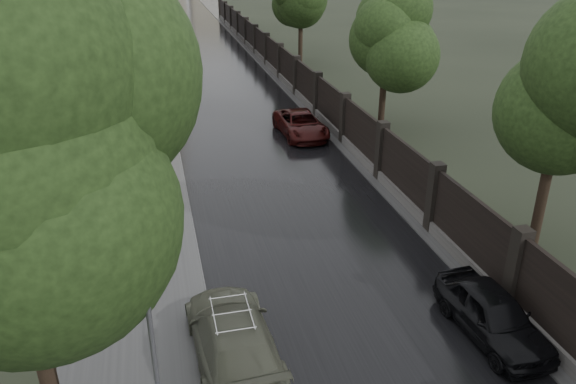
{
  "coord_description": "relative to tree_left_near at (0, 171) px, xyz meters",
  "views": [
    {
      "loc": [
        -4.94,
        -6.66,
        10.05
      ],
      "look_at": [
        -0.54,
        11.43,
        1.5
      ],
      "focal_mm": 35.0,
      "sensor_mm": 36.0,
      "label": 1
    }
  ],
  "objects": [
    {
      "name": "fence_right",
      "position": [
        12.2,
        29.01,
        -5.41
      ],
      "size": [
        0.45,
        75.72,
        2.7
      ],
      "color": "#383533",
      "rests_on": "ground"
    },
    {
      "name": "tree_left_near",
      "position": [
        0.0,
        0.0,
        0.0
      ],
      "size": [
        5.44,
        5.44,
        9.16
      ],
      "color": "black",
      "rests_on": "ground"
    },
    {
      "name": "tree_left_far",
      "position": [
        -0.4,
        27.0,
        -1.18
      ],
      "size": [
        4.25,
        4.25,
        7.39
      ],
      "color": "black",
      "rests_on": "ground"
    },
    {
      "name": "tree_right_a",
      "position": [
        15.1,
        5.0,
        -1.47
      ],
      "size": [
        4.08,
        4.08,
        7.01
      ],
      "color": "black",
      "rests_on": "ground"
    },
    {
      "name": "tree_right_b",
      "position": [
        15.1,
        19.0,
        -1.47
      ],
      "size": [
        4.08,
        4.08,
        7.01
      ],
      "color": "black",
      "rests_on": "ground"
    },
    {
      "name": "tree_right_c",
      "position": [
        15.1,
        37.0,
        -1.47
      ],
      "size": [
        4.08,
        4.08,
        7.01
      ],
      "color": "black",
      "rests_on": "ground"
    },
    {
      "name": "lamp_post",
      "position": [
        2.2,
        -1.5,
        -3.75
      ],
      "size": [
        0.25,
        0.12,
        5.11
      ],
      "color": "#59595E",
      "rests_on": "ground"
    },
    {
      "name": "traffic_light",
      "position": [
        3.3,
        21.99,
        -4.02
      ],
      "size": [
        0.16,
        0.32,
        4.0
      ],
      "color": "#59595E",
      "rests_on": "ground"
    },
    {
      "name": "volga_sedan",
      "position": [
        4.0,
        1.76,
        -5.69
      ],
      "size": [
        2.27,
        5.1,
        1.45
      ],
      "primitive_type": "imported",
      "rotation": [
        0.0,
        0.0,
        3.19
      ],
      "color": "#484B3C",
      "rests_on": "ground"
    },
    {
      "name": "car_right_near",
      "position": [
        11.0,
        1.11,
        -5.73
      ],
      "size": [
        1.83,
        4.1,
        1.37
      ],
      "primitive_type": "imported",
      "rotation": [
        0.0,
        0.0,
        0.05
      ],
      "color": "black",
      "rests_on": "ground"
    },
    {
      "name": "car_right_far",
      "position": [
        10.28,
        18.68,
        -5.76
      ],
      "size": [
        2.38,
        4.83,
        1.32
      ],
      "primitive_type": "imported",
      "rotation": [
        0.0,
        0.0,
        0.04
      ],
      "color": "black",
      "rests_on": "ground"
    }
  ]
}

